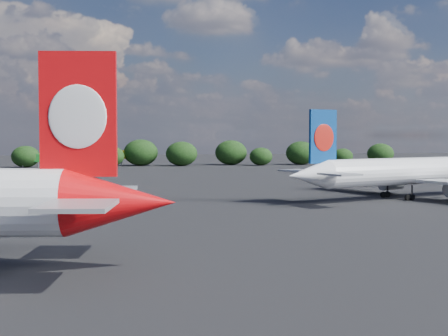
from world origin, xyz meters
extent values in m
plane|color=black|center=(0.00, 60.00, 0.00)|extent=(500.00, 500.00, 0.00)
cone|color=red|center=(7.51, 10.86, 5.42)|extent=(9.43, 6.75, 5.42)
cube|color=red|center=(4.30, 11.39, 12.35)|extent=(5.97, 1.50, 9.75)
ellipsoid|color=white|center=(4.25, 11.07, 12.15)|extent=(4.52, 0.95, 4.98)
ellipsoid|color=white|center=(4.35, 11.71, 12.15)|extent=(4.52, 0.95, 4.98)
cube|color=#9A9CA2|center=(4.40, 5.33, 5.85)|extent=(5.87, 7.21, 0.32)
cube|color=#9A9CA2|center=(6.34, 17.09, 5.85)|extent=(5.87, 7.21, 0.32)
cylinder|color=white|center=(56.86, 59.38, 4.62)|extent=(34.61, 16.04, 4.62)
cone|color=white|center=(36.84, 52.30, 4.62)|extent=(8.50, 6.81, 4.62)
cube|color=navy|center=(39.45, 53.22, 10.52)|extent=(4.94, 2.13, 8.31)
ellipsoid|color=red|center=(39.54, 52.96, 10.36)|extent=(3.72, 1.47, 4.25)
ellipsoid|color=red|center=(39.36, 53.49, 10.36)|extent=(3.72, 1.47, 4.25)
cube|color=#9A9CA2|center=(40.27, 48.13, 4.99)|extent=(5.76, 6.61, 0.28)
cube|color=#9A9CA2|center=(36.89, 57.70, 4.99)|extent=(5.76, 6.61, 0.28)
cube|color=#9A9CA2|center=(54.60, 71.31, 3.14)|extent=(11.81, 19.41, 0.51)
cylinder|color=#9A9CA2|center=(57.88, 67.57, 1.94)|extent=(5.18, 3.89, 2.49)
cube|color=#9A9CA2|center=(57.88, 67.57, 2.58)|extent=(2.01, 0.94, 1.11)
cylinder|color=black|center=(56.04, 56.15, 1.38)|extent=(0.33, 0.33, 2.31)
cylinder|color=black|center=(56.04, 56.15, 0.51)|extent=(1.10, 0.73, 1.02)
cylinder|color=black|center=(55.09, 55.81, 0.51)|extent=(1.10, 0.73, 1.02)
cylinder|color=black|center=(54.20, 61.37, 1.38)|extent=(0.33, 0.33, 2.31)
cylinder|color=black|center=(54.20, 61.37, 0.51)|extent=(1.10, 0.73, 1.02)
cylinder|color=black|center=(53.24, 61.03, 0.51)|extent=(1.10, 0.73, 1.02)
cube|color=#135F1C|center=(-18.00, 176.00, 3.20)|extent=(6.00, 0.30, 2.60)
cylinder|color=gray|center=(-20.50, 176.00, 1.00)|extent=(0.20, 0.20, 2.00)
cylinder|color=gray|center=(-15.50, 176.00, 1.00)|extent=(0.20, 0.20, 2.00)
cube|color=yellow|center=(12.00, 182.00, 4.00)|extent=(5.00, 0.30, 3.00)
cylinder|color=gray|center=(12.00, 182.00, 1.25)|extent=(0.30, 0.30, 2.50)
ellipsoid|color=black|center=(-19.85, 178.29, 3.62)|extent=(9.41, 7.97, 7.24)
ellipsoid|color=black|center=(-7.00, 179.17, 3.18)|extent=(8.27, 7.00, 6.36)
ellipsoid|color=black|center=(8.20, 178.48, 3.54)|extent=(9.20, 7.79, 7.08)
ellipsoid|color=black|center=(18.68, 182.57, 4.64)|extent=(12.07, 10.22, 9.29)
ellipsoid|color=black|center=(32.65, 178.42, 4.28)|extent=(11.12, 9.41, 8.56)
ellipsoid|color=black|center=(51.15, 182.57, 4.48)|extent=(11.65, 9.85, 8.96)
ellipsoid|color=black|center=(60.93, 177.05, 3.19)|extent=(8.30, 7.02, 6.38)
ellipsoid|color=black|center=(76.58, 179.41, 4.27)|extent=(11.11, 9.40, 8.55)
ellipsoid|color=black|center=(91.73, 177.06, 2.97)|extent=(7.73, 6.54, 5.95)
ellipsoid|color=black|center=(106.80, 177.53, 3.87)|extent=(10.06, 8.51, 7.74)
camera|label=1|loc=(6.34, -38.61, 10.70)|focal=50.00mm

